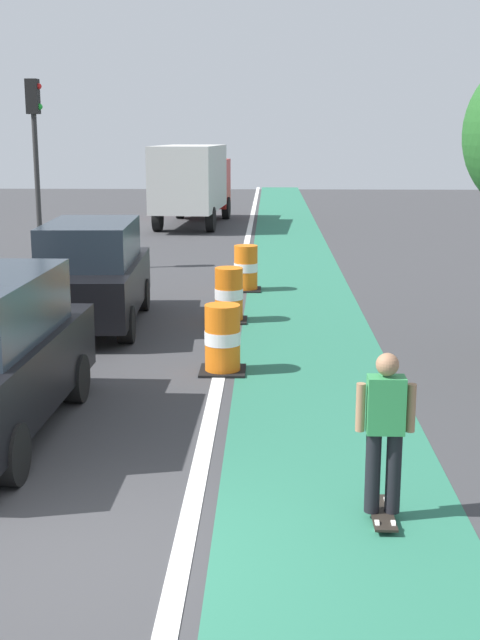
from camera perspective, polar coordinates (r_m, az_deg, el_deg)
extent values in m
plane|color=#38383A|center=(7.90, -10.80, -15.65)|extent=(100.00, 100.00, 0.00)
cube|color=#286B51|center=(19.15, 4.16, 1.44)|extent=(2.50, 80.00, 0.01)
cube|color=silver|center=(19.15, -0.33, 1.48)|extent=(0.20, 80.00, 0.01)
cube|color=black|center=(8.54, 9.63, -12.82)|extent=(0.22, 0.80, 0.02)
cylinder|color=silver|center=(8.33, 10.40, -13.65)|extent=(0.04, 0.11, 0.11)
cylinder|color=silver|center=(8.31, 9.31, -13.67)|extent=(0.04, 0.11, 0.11)
cylinder|color=silver|center=(8.79, 9.92, -12.15)|extent=(0.04, 0.11, 0.11)
cylinder|color=silver|center=(8.77, 8.90, -12.17)|extent=(0.04, 0.11, 0.11)
cylinder|color=black|center=(8.39, 10.42, -10.20)|extent=(0.15, 0.15, 0.82)
cylinder|color=black|center=(8.36, 9.05, -10.22)|extent=(0.15, 0.15, 0.82)
cube|color=#338C4C|center=(8.13, 9.92, -5.72)|extent=(0.36, 0.22, 0.56)
cylinder|color=#9E7051|center=(8.18, 11.58, -5.90)|extent=(0.09, 0.09, 0.48)
cylinder|color=#9E7051|center=(8.11, 8.22, -5.91)|extent=(0.09, 0.09, 0.48)
sphere|color=#9E7051|center=(8.02, 10.02, -3.00)|extent=(0.22, 0.22, 0.22)
cylinder|color=black|center=(12.00, -11.19, -3.93)|extent=(0.29, 0.69, 0.68)
cylinder|color=black|center=(9.41, -15.45, -8.84)|extent=(0.29, 0.69, 0.68)
cube|color=black|center=(16.60, -10.05, 2.31)|extent=(2.06, 4.68, 0.90)
cube|color=#232D38|center=(16.48, -10.16, 5.22)|extent=(1.76, 2.93, 0.80)
cylinder|color=black|center=(18.21, -11.84, 1.70)|extent=(0.31, 0.69, 0.68)
cylinder|color=black|center=(17.97, -6.70, 1.74)|extent=(0.31, 0.69, 0.68)
cylinder|color=black|center=(15.48, -13.81, -0.31)|extent=(0.31, 0.69, 0.68)
cylinder|color=black|center=(15.19, -7.77, -0.30)|extent=(0.31, 0.69, 0.68)
cylinder|color=orange|center=(13.24, -1.19, -2.52)|extent=(0.56, 0.56, 0.42)
cylinder|color=white|center=(13.16, -1.20, -1.20)|extent=(0.57, 0.57, 0.21)
cylinder|color=orange|center=(13.09, -1.21, 0.14)|extent=(0.56, 0.56, 0.42)
cube|color=black|center=(13.30, -1.19, -3.48)|extent=(0.73, 0.73, 0.04)
cylinder|color=orange|center=(16.81, -0.76, 0.75)|extent=(0.56, 0.56, 0.42)
cylinder|color=white|center=(16.75, -0.76, 1.81)|extent=(0.57, 0.57, 0.21)
cylinder|color=orange|center=(16.69, -0.77, 2.87)|extent=(0.56, 0.56, 0.42)
cube|color=black|center=(16.86, -0.76, -0.01)|extent=(0.73, 0.73, 0.04)
cylinder|color=orange|center=(20.12, 0.40, 2.74)|extent=(0.56, 0.56, 0.42)
cylinder|color=white|center=(20.07, 0.40, 3.62)|extent=(0.57, 0.57, 0.21)
cylinder|color=orange|center=(20.02, 0.40, 4.51)|extent=(0.56, 0.56, 0.42)
cube|color=black|center=(20.16, 0.40, 2.09)|extent=(0.73, 0.73, 0.04)
cube|color=beige|center=(33.57, -3.47, 9.67)|extent=(2.67, 5.74, 2.50)
cube|color=#B21E19|center=(37.39, -2.51, 9.29)|extent=(2.32, 2.04, 2.10)
cylinder|color=black|center=(37.43, -4.11, 7.66)|extent=(0.36, 0.98, 0.96)
cylinder|color=black|center=(37.14, -0.95, 7.66)|extent=(0.36, 0.98, 0.96)
cylinder|color=black|center=(32.49, -5.64, 6.88)|extent=(0.36, 0.98, 0.96)
cylinder|color=black|center=(32.15, -2.01, 6.87)|extent=(0.36, 0.98, 0.96)
cylinder|color=#2D2D2D|center=(23.49, -13.63, 8.36)|extent=(0.14, 0.14, 4.20)
cube|color=black|center=(23.46, -13.96, 14.58)|extent=(0.32, 0.32, 0.90)
sphere|color=red|center=(23.42, -13.58, 15.24)|extent=(0.16, 0.16, 0.16)
sphere|color=green|center=(23.40, -13.51, 13.97)|extent=(0.16, 0.16, 0.16)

